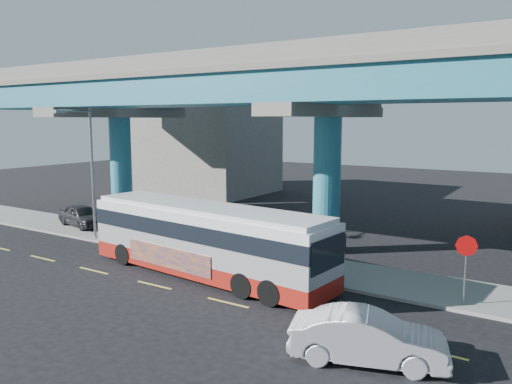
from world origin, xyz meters
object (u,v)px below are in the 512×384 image
Objects in this scene: transit_bus at (206,238)px; stop_sign at (466,254)px; parked_car at (82,215)px; street_lamp at (84,155)px; sedan at (368,338)px.

transit_bus reaches higher than stop_sign.
transit_bus is 14.02m from parked_car.
street_lamp reaches higher than stop_sign.
sedan is 0.63× the size of street_lamp.
stop_sign is (24.40, -1.55, 1.26)m from parked_car.
transit_bus is at bearing 49.08° from sedan.
sedan is 20.64m from street_lamp.
parked_car is at bearing -177.72° from stop_sign.
stop_sign is (1.62, 6.21, 1.37)m from sedan.
parked_car is 1.65× the size of stop_sign.
stop_sign is at bearing 16.95° from transit_bus.
sedan is at bearing -17.79° from transit_bus.
sedan is at bearing -97.36° from parked_car.
parked_car is at bearing 53.83° from sedan.
street_lamp is at bearing -172.07° from stop_sign.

